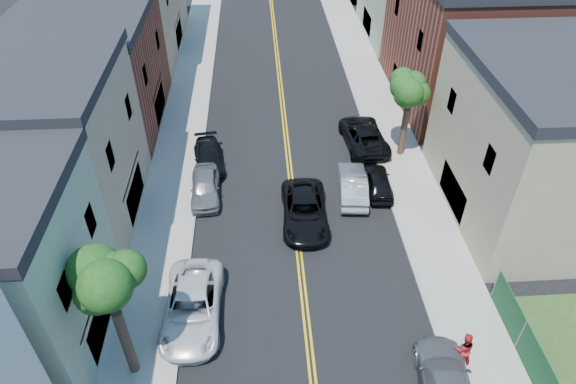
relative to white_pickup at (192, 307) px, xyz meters
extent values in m
cube|color=gray|center=(-2.40, 23.24, -0.75)|extent=(3.20, 100.00, 0.15)
cube|color=gray|center=(13.40, 23.24, -0.75)|extent=(3.20, 100.00, 0.15)
cube|color=gray|center=(-0.65, 23.24, -0.75)|extent=(0.30, 100.00, 0.15)
cube|color=gray|center=(11.65, 23.24, -0.75)|extent=(0.30, 100.00, 0.15)
cube|color=#998466|center=(-8.50, 8.24, 3.68)|extent=(9.00, 10.00, 9.00)
cube|color=brown|center=(-8.50, 19.24, 3.18)|extent=(9.00, 12.00, 8.00)
cube|color=#998466|center=(-8.50, 33.24, 3.93)|extent=(9.00, 16.00, 9.50)
cube|color=#998466|center=(19.50, 7.24, 3.68)|extent=(9.00, 12.00, 9.00)
cube|color=brown|center=(19.50, 21.24, 4.18)|extent=(9.00, 14.00, 10.00)
cylinder|color=#35251A|center=(-2.40, -2.76, 1.31)|extent=(0.44, 0.44, 3.96)
sphere|color=#113E11|center=(-2.40, -2.76, 5.63)|extent=(5.20, 5.20, 5.20)
sphere|color=#113E11|center=(-1.88, -3.15, 6.67)|extent=(3.90, 3.90, 3.90)
sphere|color=#113E11|center=(-2.92, -2.24, 5.11)|extent=(3.64, 3.64, 3.64)
cylinder|color=#35251A|center=(13.40, 13.24, 1.09)|extent=(0.44, 0.44, 3.52)
sphere|color=#113E11|center=(13.40, 13.24, 4.83)|extent=(4.40, 4.40, 4.40)
sphere|color=#113E11|center=(13.84, 12.91, 5.71)|extent=(3.30, 3.30, 3.30)
sphere|color=#113E11|center=(12.96, 13.68, 4.39)|extent=(3.08, 3.08, 3.08)
imported|color=silver|center=(0.00, 0.00, 0.00)|extent=(2.84, 5.97, 1.64)
imported|color=slate|center=(0.00, 9.45, -0.06)|extent=(2.02, 4.54, 1.52)
imported|color=black|center=(0.00, 12.79, -0.15)|extent=(2.46, 4.82, 1.34)
imported|color=black|center=(11.00, 9.36, -0.14)|extent=(1.80, 4.07, 1.36)
imported|color=#A0A3A7|center=(9.30, 9.06, -0.04)|extent=(2.10, 4.90, 1.57)
imported|color=black|center=(11.00, 14.71, -0.01)|extent=(3.17, 6.08, 1.63)
imported|color=black|center=(6.04, 6.74, -0.03)|extent=(2.77, 5.77, 1.59)
imported|color=#B31B1E|center=(12.20, -3.28, 0.26)|extent=(0.99, 0.82, 1.86)
camera|label=1|loc=(3.63, -15.82, 19.67)|focal=31.62mm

